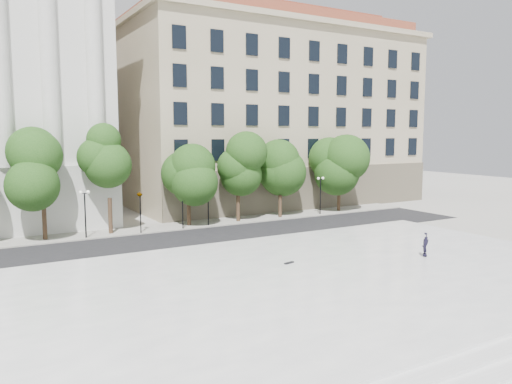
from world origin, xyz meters
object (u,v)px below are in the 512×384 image
person_lying (425,254)px  traffic_light_west (140,192)px  traffic_light_east (182,189)px  skateboard (289,263)px

person_lying → traffic_light_west: bearing=90.5°
traffic_light_east → person_lying: traffic_light_east is taller
traffic_light_west → person_lying: (13.59, -19.44, -3.07)m
traffic_light_east → traffic_light_west: bearing=180.0°
traffic_light_east → person_lying: 21.93m
traffic_light_east → skateboard: bearing=-87.4°
traffic_light_west → skateboard: 17.22m
person_lying → skateboard: person_lying is taller
person_lying → skateboard: bearing=125.8°
traffic_light_east → person_lying: (9.66, -19.44, -3.08)m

